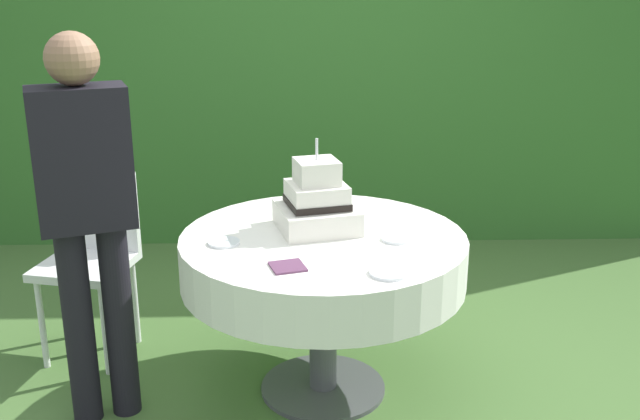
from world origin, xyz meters
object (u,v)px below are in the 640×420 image
(wedding_cake, at_px, (317,203))
(serving_plate_far, at_px, (224,242))
(serving_plate_near, at_px, (396,239))
(serving_plate_left, at_px, (330,201))
(cake_table, at_px, (323,260))
(garden_chair, at_px, (92,246))
(standing_person, at_px, (87,207))
(serving_plate_right, at_px, (389,273))
(napkin_stack, at_px, (288,267))

(wedding_cake, height_order, serving_plate_far, wedding_cake)
(serving_plate_near, distance_m, serving_plate_left, 0.59)
(cake_table, bearing_deg, serving_plate_near, -12.27)
(serving_plate_near, relative_size, garden_chair, 0.14)
(serving_plate_near, bearing_deg, garden_chair, 160.46)
(cake_table, bearing_deg, wedding_cake, 104.28)
(cake_table, distance_m, standing_person, 0.99)
(wedding_cake, bearing_deg, garden_chair, 162.39)
(serving_plate_far, xyz_separation_m, standing_person, (-0.52, -0.08, 0.18))
(serving_plate_far, bearing_deg, wedding_cake, 24.30)
(wedding_cake, distance_m, serving_plate_near, 0.38)
(serving_plate_near, distance_m, serving_plate_far, 0.71)
(serving_plate_right, xyz_separation_m, standing_person, (-1.16, 0.25, 0.18))
(serving_plate_near, relative_size, napkin_stack, 0.99)
(serving_plate_near, distance_m, napkin_stack, 0.53)
(serving_plate_near, relative_size, standing_person, 0.08)
(cake_table, xyz_separation_m, garden_chair, (-1.10, 0.43, -0.09))
(serving_plate_far, height_order, napkin_stack, serving_plate_far)
(serving_plate_left, height_order, garden_chair, garden_chair)
(wedding_cake, bearing_deg, serving_plate_near, -25.62)
(napkin_stack, xyz_separation_m, garden_chair, (-0.96, 0.78, -0.20))
(wedding_cake, distance_m, serving_plate_far, 0.44)
(cake_table, distance_m, napkin_stack, 0.39)
(wedding_cake, height_order, napkin_stack, wedding_cake)
(serving_plate_right, bearing_deg, cake_table, 118.56)
(napkin_stack, bearing_deg, serving_plate_left, 76.40)
(serving_plate_right, bearing_deg, serving_plate_far, 152.32)
(wedding_cake, xyz_separation_m, serving_plate_left, (0.07, 0.38, -0.11))
(napkin_stack, bearing_deg, garden_chair, 140.87)
(serving_plate_near, xyz_separation_m, serving_plate_far, (-0.71, -0.02, 0.00))
(cake_table, bearing_deg, napkin_stack, -112.88)
(serving_plate_near, bearing_deg, standing_person, -175.27)
(serving_plate_right, xyz_separation_m, napkin_stack, (-0.38, 0.07, -0.00))
(serving_plate_far, bearing_deg, serving_plate_left, 50.05)
(wedding_cake, relative_size, garden_chair, 0.45)
(serving_plate_far, height_order, standing_person, standing_person)
(cake_table, xyz_separation_m, serving_plate_right, (0.23, -0.42, 0.12))
(serving_plate_left, height_order, serving_plate_right, same)
(napkin_stack, bearing_deg, wedding_cake, 74.21)
(serving_plate_left, bearing_deg, cake_table, -96.15)
(garden_chair, bearing_deg, serving_plate_near, -19.54)
(cake_table, relative_size, serving_plate_left, 9.83)
(wedding_cake, relative_size, serving_plate_near, 3.25)
(napkin_stack, bearing_deg, serving_plate_right, -11.27)
(wedding_cake, distance_m, garden_chair, 1.18)
(serving_plate_right, bearing_deg, serving_plate_near, 78.62)
(serving_plate_left, bearing_deg, serving_plate_far, -129.95)
(serving_plate_near, bearing_deg, napkin_stack, -147.86)
(cake_table, distance_m, garden_chair, 1.19)
(serving_plate_left, bearing_deg, garden_chair, -178.42)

